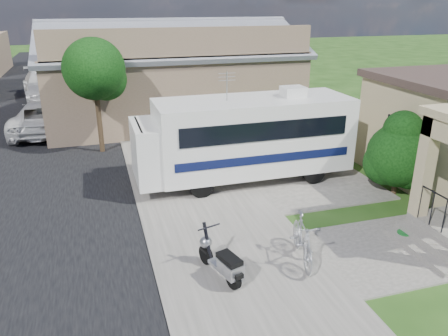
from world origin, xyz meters
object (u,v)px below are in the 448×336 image
object	(u,v)px
scooter	(222,261)
van	(46,85)
pickup_truck	(45,116)
bicycle	(302,241)
motorhome	(245,136)
garden_hose	(404,236)
shrub	(400,152)

from	to	relation	value
scooter	van	size ratio (longest dim) A/B	0.26
pickup_truck	bicycle	bearing A→B (deg)	121.42
scooter	van	distance (m)	21.99
motorhome	garden_hose	xyz separation A→B (m)	(2.68, -5.00, -1.51)
motorhome	bicycle	xyz separation A→B (m)	(-0.39, -5.22, -1.03)
scooter	bicycle	distance (m)	2.02
shrub	bicycle	size ratio (longest dim) A/B	1.46
scooter	pickup_truck	bearing A→B (deg)	92.05
shrub	scooter	xyz separation A→B (m)	(-6.72, -2.95, -0.92)
bicycle	scooter	bearing A→B (deg)	-162.58
shrub	van	distance (m)	21.92
scooter	garden_hose	distance (m)	5.11
van	bicycle	bearing A→B (deg)	-79.84
bicycle	garden_hose	bearing A→B (deg)	17.64
motorhome	bicycle	distance (m)	5.34
motorhome	shrub	xyz separation A→B (m)	(4.31, -2.41, -0.20)
shrub	garden_hose	distance (m)	3.34
pickup_truck	garden_hose	world-z (taller)	pickup_truck
shrub	garden_hose	bearing A→B (deg)	-122.29
motorhome	scooter	distance (m)	5.98
scooter	garden_hose	bearing A→B (deg)	-12.54
motorhome	shrub	size ratio (longest dim) A/B	2.65
van	garden_hose	world-z (taller)	van
motorhome	shrub	world-z (taller)	motorhome
van	garden_hose	size ratio (longest dim) A/B	17.16
pickup_truck	garden_hose	distance (m)	16.53
scooter	pickup_truck	world-z (taller)	pickup_truck
van	motorhome	bearing A→B (deg)	-73.21
scooter	van	xyz separation A→B (m)	(-5.16, 21.37, 0.42)
motorhome	bicycle	bearing A→B (deg)	-94.50
garden_hose	pickup_truck	bearing A→B (deg)	126.03
scooter	garden_hose	xyz separation A→B (m)	(5.08, 0.36, -0.40)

